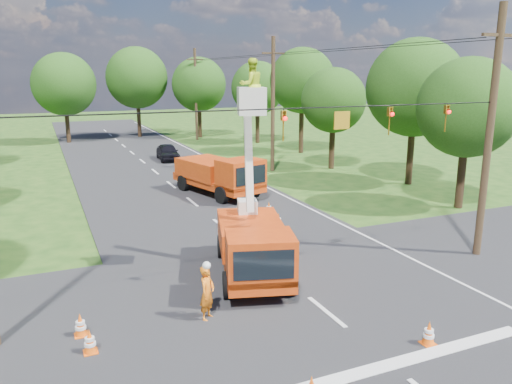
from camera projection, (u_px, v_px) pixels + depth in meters
name	position (u px, v px, depth m)	size (l,w,h in m)	color
ground	(171.00, 185.00, 33.64)	(140.00, 140.00, 0.00)	#1D4514
road_main	(171.00, 185.00, 33.64)	(12.00, 100.00, 0.06)	black
road_cross	(297.00, 289.00, 17.59)	(56.00, 10.00, 0.07)	black
stop_bar	(391.00, 366.00, 12.95)	(9.00, 0.45, 0.02)	silver
edge_line	(248.00, 179.00, 35.81)	(0.12, 90.00, 0.02)	silver
bucket_truck	(253.00, 233.00, 18.31)	(3.87, 6.47, 7.92)	#CF410E
second_truck	(220.00, 174.00, 30.75)	(4.18, 7.09, 2.50)	#CF410E
ground_worker	(207.00, 293.00, 15.22)	(0.63, 0.42, 1.74)	orange
distant_car	(168.00, 152.00, 43.15)	(1.66, 4.11, 1.40)	black
traffic_cone_1	(429.00, 333.00, 13.87)	(0.38, 0.38, 0.71)	#F95B0D
traffic_cone_2	(278.00, 220.00, 24.45)	(0.38, 0.38, 0.71)	#F95B0D
traffic_cone_3	(269.00, 208.00, 26.62)	(0.38, 0.38, 0.71)	#F95B0D
traffic_cone_4	(90.00, 341.00, 13.45)	(0.38, 0.38, 0.71)	#F95B0D
traffic_cone_5	(80.00, 325.00, 14.32)	(0.38, 0.38, 0.71)	#F95B0D
traffic_cone_7	(247.00, 183.00, 32.56)	(0.38, 0.38, 0.71)	#F95B0D
pole_right_near	(490.00, 133.00, 19.68)	(1.80, 0.30, 10.00)	#4C3823
pole_right_mid	(273.00, 104.00, 37.52)	(1.80, 0.30, 10.00)	#4C3823
pole_right_far	(196.00, 94.00, 55.36)	(1.80, 0.30, 10.00)	#4C3823
signal_span	(358.00, 119.00, 17.07)	(18.00, 0.29, 1.07)	black
tree_right_a	(468.00, 108.00, 26.86)	(5.40, 5.40, 8.28)	#382616
tree_right_b	(415.00, 88.00, 32.59)	(6.40, 6.40, 9.65)	#382616
tree_right_c	(334.00, 101.00, 38.40)	(5.00, 5.00, 7.83)	#382616
tree_right_d	(302.00, 81.00, 45.84)	(6.00, 6.00, 9.70)	#382616
tree_right_e	(258.00, 88.00, 52.79)	(5.60, 5.60, 8.63)	#382616
tree_far_a	(64.00, 84.00, 52.56)	(6.60, 6.60, 9.50)	#382616
tree_far_b	(137.00, 78.00, 57.29)	(7.00, 7.00, 10.32)	#382616
tree_far_c	(199.00, 85.00, 57.31)	(6.20, 6.20, 9.18)	#382616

